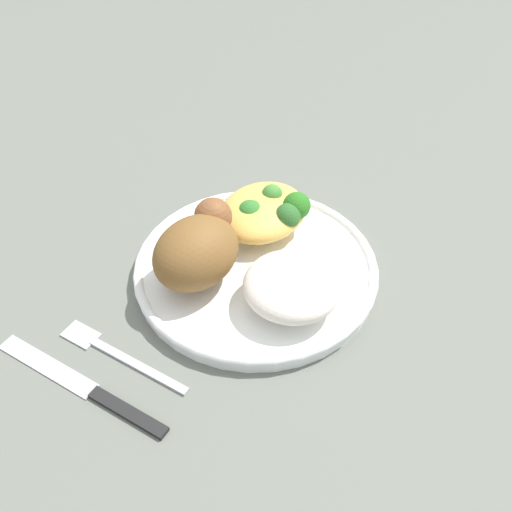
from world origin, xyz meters
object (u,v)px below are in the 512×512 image
(roasted_chicken, at_px, (198,249))
(rice_pile, at_px, (292,286))
(plate, at_px, (256,269))
(knife, at_px, (94,392))
(fork, at_px, (117,353))
(mac_cheese_with_broccoli, at_px, (266,211))

(roasted_chicken, bearing_deg, rice_pile, -74.36)
(plate, distance_m, knife, 0.20)
(roasted_chicken, xyz_separation_m, knife, (-0.16, -0.01, -0.05))
(rice_pile, distance_m, fork, 0.18)
(rice_pile, distance_m, knife, 0.20)
(plate, distance_m, rice_pile, 0.07)
(mac_cheese_with_broccoli, bearing_deg, rice_pile, -130.74)
(roasted_chicken, bearing_deg, fork, 177.61)
(knife, bearing_deg, mac_cheese_with_broccoli, 0.64)
(plate, height_order, knife, plate)
(rice_pile, height_order, mac_cheese_with_broccoli, mac_cheese_with_broccoli)
(roasted_chicken, distance_m, rice_pile, 0.10)
(roasted_chicken, bearing_deg, mac_cheese_with_broccoli, -4.34)
(knife, bearing_deg, rice_pile, -24.59)
(plate, bearing_deg, knife, 172.91)
(plate, distance_m, roasted_chicken, 0.07)
(rice_pile, distance_m, mac_cheese_with_broccoli, 0.11)
(fork, bearing_deg, roasted_chicken, -2.39)
(plate, relative_size, knife, 1.33)
(mac_cheese_with_broccoli, relative_size, fork, 0.73)
(mac_cheese_with_broccoli, bearing_deg, knife, -179.36)
(rice_pile, bearing_deg, knife, 155.41)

